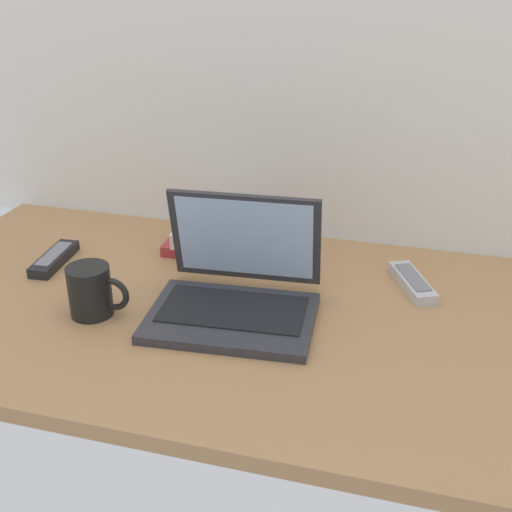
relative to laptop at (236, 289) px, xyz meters
name	(u,v)px	position (x,y,z in m)	size (l,w,h in m)	color
desk	(273,321)	(0.07, 0.00, -0.06)	(1.60, 0.76, 0.03)	#A87A4C
laptop	(236,289)	(0.00, 0.00, 0.00)	(0.33, 0.29, 0.21)	#2D2D33
coffee_mug	(92,291)	(-0.26, -0.09, 0.00)	(0.12, 0.08, 0.10)	black
remote_control_near	(54,259)	(-0.45, 0.09, -0.03)	(0.06, 0.16, 0.02)	black
remote_control_far	(412,282)	(0.32, 0.18, -0.03)	(0.11, 0.16, 0.02)	#B7B7B7
book_stack	(213,237)	(-0.13, 0.25, -0.02)	(0.22, 0.16, 0.06)	#B23333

